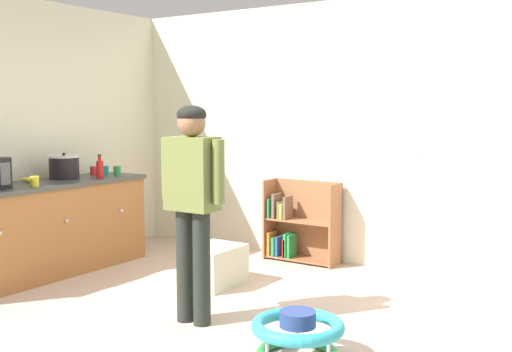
{
  "coord_description": "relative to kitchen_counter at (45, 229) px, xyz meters",
  "views": [
    {
      "loc": [
        2.75,
        -3.54,
        1.6
      ],
      "look_at": [
        -0.02,
        0.7,
        1.06
      ],
      "focal_mm": 43.78,
      "sensor_mm": 36.0,
      "label": 1
    }
  ],
  "objects": [
    {
      "name": "ground_plane",
      "position": [
        2.2,
        -0.31,
        -0.45
      ],
      "size": [
        12.0,
        12.0,
        0.0
      ],
      "primitive_type": "plane",
      "color": "#CAAF9B",
      "rests_on": "ground"
    },
    {
      "name": "bookshelf",
      "position": [
        1.77,
        1.84,
        -0.09
      ],
      "size": [
        0.8,
        0.28,
        0.85
      ],
      "color": "#9F613E",
      "rests_on": "ground"
    },
    {
      "name": "green_cup",
      "position": [
        0.1,
        0.87,
        0.5
      ],
      "size": [
        0.08,
        0.08,
        0.09
      ],
      "primitive_type": "cylinder",
      "color": "green",
      "rests_on": "kitchen_counter"
    },
    {
      "name": "pet_carrier",
      "position": [
        1.58,
        0.59,
        -0.27
      ],
      "size": [
        0.42,
        0.55,
        0.36
      ],
      "color": "beige",
      "rests_on": "ground"
    },
    {
      "name": "standing_person",
      "position": [
        2.07,
        -0.29,
        0.53
      ],
      "size": [
        0.57,
        0.22,
        1.63
      ],
      "color": "#242A24",
      "rests_on": "ground"
    },
    {
      "name": "red_cup",
      "position": [
        -0.09,
        0.72,
        0.5
      ],
      "size": [
        0.08,
        0.08,
        0.09
      ],
      "primitive_type": "cylinder",
      "color": "red",
      "rests_on": "kitchen_counter"
    },
    {
      "name": "back_wall",
      "position": [
        2.2,
        2.02,
        0.9
      ],
      "size": [
        5.2,
        0.06,
        2.7
      ],
      "primitive_type": "cube",
      "color": "silver",
      "rests_on": "ground"
    },
    {
      "name": "kitchen_counter",
      "position": [
        0.0,
        0.0,
        0.0
      ],
      "size": [
        0.65,
        2.16,
        0.9
      ],
      "color": "#9D6234",
      "rests_on": "ground"
    },
    {
      "name": "refrigerator",
      "position": [
        3.87,
        0.88,
        0.44
      ],
      "size": [
        0.73,
        0.68,
        1.78
      ],
      "color": "#B7BABF",
      "rests_on": "ground"
    },
    {
      "name": "teal_cup",
      "position": [
        -0.05,
        0.83,
        0.5
      ],
      "size": [
        0.08,
        0.08,
        0.09
      ],
      "primitive_type": "cylinder",
      "color": "teal",
      "rests_on": "kitchen_counter"
    },
    {
      "name": "left_side_wall",
      "position": [
        -0.43,
        0.5,
        0.9
      ],
      "size": [
        0.06,
        2.99,
        2.7
      ],
      "primitive_type": "cube",
      "color": "silver",
      "rests_on": "ground"
    },
    {
      "name": "baby_walker",
      "position": [
        3.06,
        -0.48,
        -0.29
      ],
      "size": [
        0.6,
        0.6,
        0.32
      ],
      "color": "#2F8D43",
      "rests_on": "ground"
    },
    {
      "name": "ketchup_bottle",
      "position": [
        0.21,
        0.52,
        0.55
      ],
      "size": [
        0.07,
        0.07,
        0.25
      ],
      "color": "red",
      "rests_on": "kitchen_counter"
    },
    {
      "name": "yellow_cup",
      "position": [
        0.2,
        -0.25,
        0.5
      ],
      "size": [
        0.08,
        0.08,
        0.09
      ],
      "primitive_type": "cylinder",
      "color": "yellow",
      "rests_on": "kitchen_counter"
    },
    {
      "name": "banana_bunch",
      "position": [
        -0.14,
        -0.05,
        0.48
      ],
      "size": [
        0.15,
        0.16,
        0.04
      ],
      "color": "yellow",
      "rests_on": "kitchen_counter"
    },
    {
      "name": "crock_pot",
      "position": [
        -0.09,
        0.33,
        0.57
      ],
      "size": [
        0.3,
        0.3,
        0.26
      ],
      "color": "black",
      "rests_on": "kitchen_counter"
    }
  ]
}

